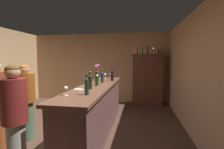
{
  "coord_description": "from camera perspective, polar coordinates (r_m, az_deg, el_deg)",
  "views": [
    {
      "loc": [
        1.57,
        -3.03,
        1.62
      ],
      "look_at": [
        1.04,
        0.1,
        1.33
      ],
      "focal_mm": 26.03,
      "sensor_mm": 36.0,
      "label": 1
    }
  ],
  "objects": [
    {
      "name": "floor",
      "position": [
        3.78,
        -17.1,
        -20.36
      ],
      "size": [
        8.14,
        8.14,
        0.0
      ],
      "primitive_type": "plane",
      "color": "#483225",
      "rests_on": "ground"
    },
    {
      "name": "wall_back",
      "position": [
        6.43,
        -4.53,
        2.44
      ],
      "size": [
        5.4,
        0.12,
        2.61
      ],
      "primitive_type": "cube",
      "color": "tan",
      "rests_on": "ground"
    },
    {
      "name": "wall_right",
      "position": [
        3.25,
        29.91,
        -0.97
      ],
      "size": [
        0.12,
        6.39,
        2.61
      ],
      "primitive_type": "cube",
      "color": "tan",
      "rests_on": "ground"
    },
    {
      "name": "bar_counter",
      "position": [
        3.62,
        -5.47,
        -12.12
      ],
      "size": [
        0.65,
        3.17,
        1.07
      ],
      "color": "brown",
      "rests_on": "ground"
    },
    {
      "name": "display_cabinet",
      "position": [
        5.99,
        12.38,
        -1.35
      ],
      "size": [
        1.13,
        0.38,
        1.82
      ],
      "color": "brown",
      "rests_on": "ground"
    },
    {
      "name": "wine_bottle_malbec",
      "position": [
        3.9,
        -5.4,
        -0.68
      ],
      "size": [
        0.06,
        0.06,
        0.32
      ],
      "color": "black",
      "rests_on": "bar_counter"
    },
    {
      "name": "wine_bottle_rose",
      "position": [
        2.55,
        -8.87,
        -3.84
      ],
      "size": [
        0.07,
        0.07,
        0.32
      ],
      "color": "#1D3324",
      "rests_on": "bar_counter"
    },
    {
      "name": "wine_bottle_riesling",
      "position": [
        3.89,
        -3.45,
        -0.67
      ],
      "size": [
        0.07,
        0.07,
        0.33
      ],
      "color": "#18253C",
      "rests_on": "bar_counter"
    },
    {
      "name": "wine_bottle_syrah",
      "position": [
        3.43,
        -5.35,
        -1.7
      ],
      "size": [
        0.08,
        0.08,
        0.31
      ],
      "color": "#1E3C1C",
      "rests_on": "bar_counter"
    },
    {
      "name": "wine_bottle_pinot",
      "position": [
        3.04,
        -7.79,
        -2.31
      ],
      "size": [
        0.08,
        0.08,
        0.34
      ],
      "color": "black",
      "rests_on": "bar_counter"
    },
    {
      "name": "wine_bottle_chardonnay",
      "position": [
        4.19,
        0.05,
        -0.23
      ],
      "size": [
        0.08,
        0.08,
        0.34
      ],
      "color": "black",
      "rests_on": "bar_counter"
    },
    {
      "name": "wine_glass_front",
      "position": [
        4.59,
        -2.44,
        -0.09
      ],
      "size": [
        0.07,
        0.07,
        0.17
      ],
      "color": "white",
      "rests_on": "bar_counter"
    },
    {
      "name": "wine_glass_mid",
      "position": [
        2.59,
        -15.9,
        -4.85
      ],
      "size": [
        0.07,
        0.07,
        0.15
      ],
      "color": "white",
      "rests_on": "bar_counter"
    },
    {
      "name": "wine_glass_rear",
      "position": [
        4.82,
        -0.45,
        0.01
      ],
      "size": [
        0.07,
        0.07,
        0.16
      ],
      "color": "white",
      "rests_on": "bar_counter"
    },
    {
      "name": "flower_arrangement",
      "position": [
        4.19,
        -5.29,
        0.75
      ],
      "size": [
        0.13,
        0.12,
        0.43
      ],
      "color": "#54322C",
      "rests_on": "bar_counter"
    },
    {
      "name": "cheese_plate",
      "position": [
        3.05,
        -11.55,
        -5.09
      ],
      "size": [
        0.18,
        0.18,
        0.01
      ],
      "primitive_type": "cylinder",
      "color": "white",
      "rests_on": "bar_counter"
    },
    {
      "name": "display_bottle_left",
      "position": [
        5.95,
        9.03,
        8.52
      ],
      "size": [
        0.08,
        0.08,
        0.34
      ],
      "color": "#4D271B",
      "rests_on": "display_cabinet"
    },
    {
      "name": "display_bottle_midleft",
      "position": [
        5.95,
        10.78,
        8.53
      ],
      "size": [
        0.06,
        0.06,
        0.34
      ],
      "color": "#17391D",
      "rests_on": "display_cabinet"
    },
    {
      "name": "display_bottle_center",
      "position": [
        5.96,
        12.49,
        8.49
      ],
      "size": [
        0.07,
        0.07,
        0.33
      ],
      "color": "black",
      "rests_on": "display_cabinet"
    },
    {
      "name": "display_bottle_midright",
      "position": [
        5.97,
        14.14,
        8.19
      ],
      "size": [
        0.08,
        0.08,
        0.3
      ],
      "color": "#4B2C1F",
      "rests_on": "display_cabinet"
    },
    {
      "name": "display_bottle_right",
      "position": [
        5.99,
        16.2,
        8.13
      ],
      "size": [
        0.07,
        0.07,
        0.27
      ],
      "color": "#49321B",
      "rests_on": "display_cabinet"
    },
    {
      "name": "patron_tall",
      "position": [
        2.5,
        -30.89,
        -13.21
      ],
      "size": [
        0.32,
        0.32,
        1.55
      ],
      "rotation": [
        0.0,
        0.0,
        1.27
      ],
      "color": "gray",
      "rests_on": "ground"
    },
    {
      "name": "patron_by_cabinet",
      "position": [
        3.69,
        -28.0,
        -7.75
      ],
      "size": [
        0.35,
        0.35,
        1.52
      ],
      "rotation": [
        0.0,
        0.0,
        0.12
      ],
      "color": "#476448",
      "rests_on": "ground"
    }
  ]
}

